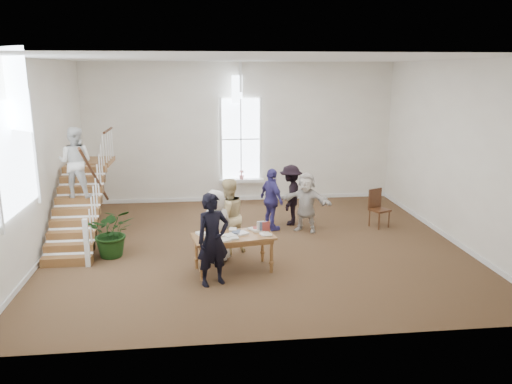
{
  "coord_description": "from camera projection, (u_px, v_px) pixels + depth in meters",
  "views": [
    {
      "loc": [
        -1.31,
        -11.66,
        4.26
      ],
      "look_at": [
        0.04,
        0.4,
        1.27
      ],
      "focal_mm": 35.0,
      "sensor_mm": 36.0,
      "label": 1
    }
  ],
  "objects": [
    {
      "name": "person_yellow",
      "position": [
        228.0,
        216.0,
        11.7
      ],
      "size": [
        1.1,
        1.02,
        1.81
      ],
      "primitive_type": "imported",
      "rotation": [
        0.0,
        0.0,
        3.64
      ],
      "color": "beige",
      "rests_on": "ground"
    },
    {
      "name": "police_officer",
      "position": [
        213.0,
        240.0,
        9.96
      ],
      "size": [
        0.82,
        0.7,
        1.9
      ],
      "primitive_type": "imported",
      "rotation": [
        0.0,
        0.0,
        0.42
      ],
      "color": "black",
      "rests_on": "ground"
    },
    {
      "name": "ground",
      "position": [
        256.0,
        245.0,
        12.41
      ],
      "size": [
        10.0,
        10.0,
        0.0
      ],
      "primitive_type": "plane",
      "color": "#442E1A",
      "rests_on": "ground"
    },
    {
      "name": "library_table",
      "position": [
        233.0,
        239.0,
        10.69
      ],
      "size": [
        1.83,
        1.14,
        0.86
      ],
      "rotation": [
        0.0,
        0.0,
        0.17
      ],
      "color": "brown",
      "rests_on": "ground"
    },
    {
      "name": "woman_cluster_a",
      "position": [
        272.0,
        200.0,
        13.42
      ],
      "size": [
        0.79,
        1.08,
        1.7
      ],
      "primitive_type": "imported",
      "rotation": [
        0.0,
        0.0,
        2.0
      ],
      "color": "#3C347D",
      "rests_on": "ground"
    },
    {
      "name": "woman_cluster_b",
      "position": [
        291.0,
        195.0,
        13.92
      ],
      "size": [
        0.91,
        1.23,
        1.7
      ],
      "primitive_type": "imported",
      "rotation": [
        0.0,
        0.0,
        4.43
      ],
      "color": "black",
      "rests_on": "ground"
    },
    {
      "name": "side_chair",
      "position": [
        378.0,
        206.0,
        13.79
      ],
      "size": [
        0.61,
        0.61,
        1.05
      ],
      "rotation": [
        0.0,
        0.0,
        0.44
      ],
      "color": "#33190E",
      "rests_on": "ground"
    },
    {
      "name": "woman_cluster_c",
      "position": [
        306.0,
        202.0,
        13.34
      ],
      "size": [
        1.52,
        1.17,
        1.61
      ],
      "primitive_type": "imported",
      "rotation": [
        0.0,
        0.0,
        5.74
      ],
      "color": "beige",
      "rests_on": "ground"
    },
    {
      "name": "elderly_woman",
      "position": [
        216.0,
        226.0,
        11.2
      ],
      "size": [
        0.97,
        0.85,
        1.67
      ],
      "primitive_type": "imported",
      "rotation": [
        0.0,
        0.0,
        3.63
      ],
      "color": "beige",
      "rests_on": "ground"
    },
    {
      "name": "room_shell",
      "position": [
        241.0,
        189.0,
        16.55
      ],
      "size": [
        10.49,
        10.0,
        10.0
      ],
      "color": "silver",
      "rests_on": "ground"
    },
    {
      "name": "staircase",
      "position": [
        78.0,
        180.0,
        12.28
      ],
      "size": [
        1.1,
        4.1,
        2.92
      ],
      "color": "brown",
      "rests_on": "ground"
    },
    {
      "name": "floor_plant",
      "position": [
        112.0,
        232.0,
        11.55
      ],
      "size": [
        1.12,
        0.98,
        1.19
      ],
      "primitive_type": "imported",
      "rotation": [
        0.0,
        0.0,
        0.06
      ],
      "color": "black",
      "rests_on": "ground"
    }
  ]
}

